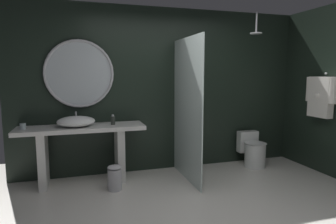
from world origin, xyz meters
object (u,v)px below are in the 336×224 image
(round_wall_mirror, at_px, (79,74))
(waste_bin, at_px, (115,177))
(vessel_sink, at_px, (76,121))
(soap_dispenser, at_px, (113,120))
(rain_shower_head, at_px, (256,31))
(toilet, at_px, (253,151))
(tumbler_cup, at_px, (23,126))
(hanging_bathrobe, at_px, (321,95))

(round_wall_mirror, bearing_deg, waste_bin, -58.47)
(round_wall_mirror, distance_m, waste_bin, 1.59)
(vessel_sink, xyz_separation_m, soap_dispenser, (0.51, 0.01, -0.01))
(round_wall_mirror, distance_m, rain_shower_head, 2.75)
(rain_shower_head, relative_size, waste_bin, 0.94)
(round_wall_mirror, bearing_deg, toilet, -5.75)
(round_wall_mirror, bearing_deg, tumbler_cup, -161.33)
(soap_dispenser, bearing_deg, vessel_sink, -178.90)
(hanging_bathrobe, bearing_deg, vessel_sink, 170.11)
(vessel_sink, distance_m, round_wall_mirror, 0.71)
(round_wall_mirror, height_order, hanging_bathrobe, round_wall_mirror)
(round_wall_mirror, xyz_separation_m, rain_shower_head, (2.63, -0.48, 0.65))
(toilet, xyz_separation_m, waste_bin, (-2.38, -0.37, -0.08))
(hanging_bathrobe, bearing_deg, toilet, 141.34)
(rain_shower_head, bearing_deg, vessel_sink, 175.35)
(vessel_sink, height_order, tumbler_cup, vessel_sink)
(tumbler_cup, bearing_deg, round_wall_mirror, 18.67)
(vessel_sink, xyz_separation_m, waste_bin, (0.47, -0.40, -0.73))
(vessel_sink, distance_m, hanging_bathrobe, 3.69)
(soap_dispenser, bearing_deg, hanging_bathrobe, -11.65)
(soap_dispenser, relative_size, toilet, 0.26)
(tumbler_cup, distance_m, soap_dispenser, 1.20)
(tumbler_cup, bearing_deg, hanging_bathrobe, -8.38)
(round_wall_mirror, xyz_separation_m, waste_bin, (0.40, -0.65, -1.39))
(soap_dispenser, xyz_separation_m, round_wall_mirror, (-0.44, 0.25, 0.67))
(vessel_sink, height_order, rain_shower_head, rain_shower_head)
(vessel_sink, distance_m, rain_shower_head, 3.01)
(waste_bin, bearing_deg, hanging_bathrobe, -4.25)
(soap_dispenser, bearing_deg, round_wall_mirror, 150.65)
(soap_dispenser, height_order, hanging_bathrobe, hanging_bathrobe)
(vessel_sink, relative_size, round_wall_mirror, 0.52)
(vessel_sink, bearing_deg, rain_shower_head, -4.65)
(waste_bin, bearing_deg, rain_shower_head, 4.55)
(soap_dispenser, bearing_deg, waste_bin, -95.50)
(round_wall_mirror, relative_size, toilet, 1.75)
(waste_bin, bearing_deg, toilet, 8.91)
(round_wall_mirror, bearing_deg, soap_dispenser, -29.35)
(vessel_sink, relative_size, toilet, 0.92)
(vessel_sink, height_order, soap_dispenser, vessel_sink)
(hanging_bathrobe, xyz_separation_m, waste_bin, (-3.14, 0.23, -1.07))
(vessel_sink, distance_m, waste_bin, 0.96)
(rain_shower_head, height_order, waste_bin, rain_shower_head)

